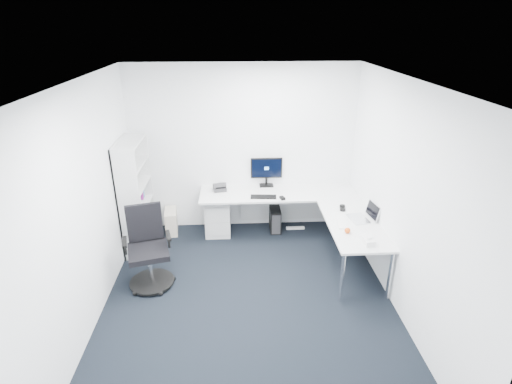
{
  "coord_description": "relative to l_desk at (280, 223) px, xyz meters",
  "views": [
    {
      "loc": [
        -0.13,
        -4.07,
        3.28
      ],
      "look_at": [
        0.15,
        1.05,
        1.05
      ],
      "focal_mm": 28.0,
      "sensor_mm": 36.0,
      "label": 1
    }
  ],
  "objects": [
    {
      "name": "wall_back",
      "position": [
        -0.55,
        0.7,
        0.98
      ],
      "size": [
        3.6,
        0.02,
        2.7
      ],
      "primitive_type": "cube",
      "color": "white",
      "rests_on": "ground"
    },
    {
      "name": "headphones",
      "position": [
        0.87,
        -0.3,
        0.39
      ],
      "size": [
        0.15,
        0.21,
        0.05
      ],
      "primitive_type": null,
      "rotation": [
        0.0,
        0.0,
        -0.21
      ],
      "color": "black",
      "rests_on": "l_desk"
    },
    {
      "name": "black_keyboard",
      "position": [
        -0.26,
        0.17,
        0.38
      ],
      "size": [
        0.41,
        0.17,
        0.02
      ],
      "primitive_type": "cube",
      "rotation": [
        0.0,
        0.0,
        -0.08
      ],
      "color": "black",
      "rests_on": "l_desk"
    },
    {
      "name": "mouse",
      "position": [
        0.03,
        0.09,
        0.38
      ],
      "size": [
        0.09,
        0.12,
        0.03
      ],
      "primitive_type": "cube",
      "rotation": [
        0.0,
        0.0,
        0.26
      ],
      "color": "black",
      "rests_on": "l_desk"
    },
    {
      "name": "black_pc_tower",
      "position": [
        -0.04,
        0.46,
        -0.17
      ],
      "size": [
        0.17,
        0.39,
        0.38
      ],
      "primitive_type": "cube",
      "rotation": [
        0.0,
        0.0,
        -0.01
      ],
      "color": "black",
      "rests_on": "ground"
    },
    {
      "name": "tissue_box",
      "position": [
        0.93,
        -1.28,
        0.4
      ],
      "size": [
        0.13,
        0.22,
        0.07
      ],
      "primitive_type": "cube",
      "rotation": [
        0.0,
        0.0,
        0.11
      ],
      "color": "silver",
      "rests_on": "l_desk"
    },
    {
      "name": "l_desk",
      "position": [
        0.0,
        0.0,
        0.0
      ],
      "size": [
        2.5,
        1.4,
        0.73
      ],
      "primitive_type": null,
      "color": "silver",
      "rests_on": "ground"
    },
    {
      "name": "wall_right",
      "position": [
        1.25,
        -1.4,
        0.98
      ],
      "size": [
        0.02,
        4.2,
        2.7
      ],
      "primitive_type": "cube",
      "color": "white",
      "rests_on": "ground"
    },
    {
      "name": "beige_pc_tower",
      "position": [
        -1.76,
        0.47,
        -0.17
      ],
      "size": [
        0.23,
        0.43,
        0.39
      ],
      "primitive_type": "cube",
      "rotation": [
        0.0,
        0.0,
        0.12
      ],
      "color": "#BEB5A2",
      "rests_on": "ground"
    },
    {
      "name": "drawer_pedestal",
      "position": [
        -0.99,
        0.42,
        -0.06
      ],
      "size": [
        0.4,
        0.5,
        0.62
      ],
      "primitive_type": "cube",
      "color": "silver",
      "rests_on": "ground"
    },
    {
      "name": "orange_fruit",
      "position": [
        0.75,
        -1.02,
        0.4
      ],
      "size": [
        0.08,
        0.08,
        0.08
      ],
      "primitive_type": "sphere",
      "color": "#D34F12",
      "rests_on": "l_desk"
    },
    {
      "name": "monitor",
      "position": [
        -0.17,
        0.64,
        0.61
      ],
      "size": [
        0.52,
        0.17,
        0.5
      ],
      "primitive_type": null,
      "rotation": [
        0.0,
        0.0,
        0.0
      ],
      "color": "black",
      "rests_on": "l_desk"
    },
    {
      "name": "wall_front",
      "position": [
        -0.55,
        -3.5,
        0.98
      ],
      "size": [
        3.6,
        0.02,
        2.7
      ],
      "primitive_type": "cube",
      "color": "white",
      "rests_on": "ground"
    },
    {
      "name": "bookshelf",
      "position": [
        -2.17,
        0.05,
        0.49
      ],
      "size": [
        0.33,
        0.85,
        1.7
      ],
      "primitive_type": null,
      "color": "silver",
      "rests_on": "ground"
    },
    {
      "name": "laptop",
      "position": [
        1.0,
        -0.65,
        0.48
      ],
      "size": [
        0.38,
        0.37,
        0.24
      ],
      "primitive_type": null,
      "rotation": [
        0.0,
        0.0,
        0.15
      ],
      "color": "silver",
      "rests_on": "l_desk"
    },
    {
      "name": "wall_left",
      "position": [
        -2.35,
        -1.4,
        0.98
      ],
      "size": [
        0.02,
        4.2,
        2.7
      ],
      "primitive_type": "cube",
      "color": "white",
      "rests_on": "ground"
    },
    {
      "name": "ground",
      "position": [
        -0.55,
        -1.4,
        -0.37
      ],
      "size": [
        4.2,
        4.2,
        0.0
      ],
      "primitive_type": "plane",
      "color": "black"
    },
    {
      "name": "task_chair",
      "position": [
        -1.83,
        -0.98,
        0.18
      ],
      "size": [
        0.74,
        0.74,
        1.09
      ],
      "primitive_type": null,
      "rotation": [
        0.0,
        0.0,
        0.26
      ],
      "color": "black",
      "rests_on": "ground"
    },
    {
      "name": "desk_phone",
      "position": [
        -0.94,
        0.49,
        0.44
      ],
      "size": [
        0.23,
        0.23,
        0.14
      ],
      "primitive_type": null,
      "rotation": [
        0.0,
        0.0,
        0.18
      ],
      "color": "#2C2C2E",
      "rests_on": "l_desk"
    },
    {
      "name": "white_keyboard",
      "position": [
        0.75,
        -0.7,
        0.37
      ],
      "size": [
        0.17,
        0.45,
        0.01
      ],
      "primitive_type": "cube",
      "rotation": [
        0.0,
        0.0,
        -0.1
      ],
      "color": "silver",
      "rests_on": "l_desk"
    },
    {
      "name": "power_strip",
      "position": [
        0.31,
        0.45,
        -0.35
      ],
      "size": [
        0.31,
        0.05,
        0.04
      ],
      "primitive_type": "cube",
      "rotation": [
        0.0,
        0.0,
        0.0
      ],
      "color": "silver",
      "rests_on": "ground"
    },
    {
      "name": "ceiling",
      "position": [
        -0.55,
        -1.4,
        2.33
      ],
      "size": [
        4.2,
        4.2,
        0.0
      ],
      "primitive_type": "plane",
      "color": "white"
    }
  ]
}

